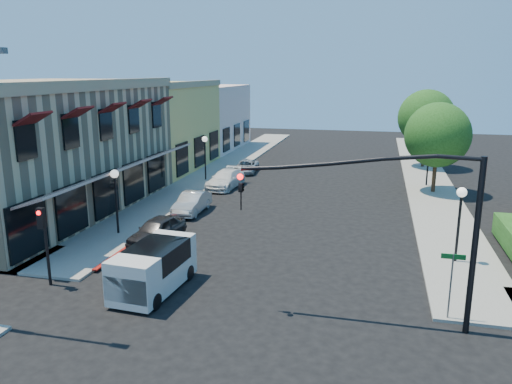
% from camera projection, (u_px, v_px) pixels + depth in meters
% --- Properties ---
extents(ground, '(120.00, 120.00, 0.00)m').
position_uv_depth(ground, '(225.00, 325.00, 17.25)').
color(ground, black).
rests_on(ground, ground).
extents(sidewalk_left, '(3.50, 50.00, 0.12)m').
position_uv_depth(sidewalk_left, '(222.00, 168.00, 44.75)').
color(sidewalk_left, gray).
rests_on(sidewalk_left, ground).
extents(sidewalk_right, '(3.50, 50.00, 0.12)m').
position_uv_depth(sidewalk_right, '(426.00, 178.00, 40.67)').
color(sidewalk_right, gray).
rests_on(sidewalk_right, ground).
extents(curb_red_strip, '(0.25, 10.00, 0.06)m').
position_uv_depth(curb_red_strip, '(146.00, 237.00, 26.41)').
color(curb_red_strip, maroon).
rests_on(curb_red_strip, ground).
extents(corner_brick_building, '(11.77, 18.20, 8.10)m').
position_uv_depth(corner_brick_building, '(35.00, 148.00, 30.28)').
color(corner_brick_building, tan).
rests_on(corner_brick_building, ground).
extents(yellow_stucco_building, '(10.00, 12.00, 7.60)m').
position_uv_depth(yellow_stucco_building, '(146.00, 126.00, 44.49)').
color(yellow_stucco_building, '#D0BE5D').
rests_on(yellow_stucco_building, ground).
extents(pink_stucco_building, '(10.00, 12.00, 7.00)m').
position_uv_depth(pink_stucco_building, '(194.00, 117.00, 55.89)').
color(pink_stucco_building, beige).
rests_on(pink_stucco_building, ground).
extents(street_tree_a, '(4.56, 4.56, 6.48)m').
position_uv_depth(street_tree_a, '(438.00, 135.00, 34.96)').
color(street_tree_a, '#352115').
rests_on(street_tree_a, ground).
extents(street_tree_b, '(4.94, 4.94, 7.02)m').
position_uv_depth(street_tree_b, '(426.00, 117.00, 44.31)').
color(street_tree_b, '#352115').
rests_on(street_tree_b, ground).
extents(signal_mast_arm, '(8.01, 0.39, 6.00)m').
position_uv_depth(signal_mast_arm, '(408.00, 211.00, 16.33)').
color(signal_mast_arm, black).
rests_on(signal_mast_arm, ground).
extents(secondary_signal, '(0.28, 0.42, 3.32)m').
position_uv_depth(secondary_signal, '(44.00, 232.00, 19.90)').
color(secondary_signal, black).
rests_on(secondary_signal, ground).
extents(street_name_sign, '(0.80, 0.06, 2.50)m').
position_uv_depth(street_name_sign, '(452.00, 276.00, 17.18)').
color(street_name_sign, '#595B5E').
rests_on(street_name_sign, ground).
extents(lamppost_left_near, '(0.44, 0.44, 3.57)m').
position_uv_depth(lamppost_left_near, '(115.00, 185.00, 26.13)').
color(lamppost_left_near, black).
rests_on(lamppost_left_near, ground).
extents(lamppost_left_far, '(0.44, 0.44, 3.57)m').
position_uv_depth(lamppost_left_far, '(205.00, 147.00, 39.34)').
color(lamppost_left_far, black).
rests_on(lamppost_left_far, ground).
extents(lamppost_right_near, '(0.44, 0.44, 3.57)m').
position_uv_depth(lamppost_right_near, '(461.00, 206.00, 22.17)').
color(lamppost_right_near, black).
rests_on(lamppost_right_near, ground).
extents(lamppost_right_far, '(0.44, 0.44, 3.57)m').
position_uv_depth(lamppost_right_far, '(429.00, 151.00, 37.27)').
color(lamppost_right_far, black).
rests_on(lamppost_right_far, ground).
extents(white_van, '(2.10, 4.30, 1.85)m').
position_uv_depth(white_van, '(153.00, 266.00, 19.68)').
color(white_van, beige).
rests_on(white_van, ground).
extents(parked_car_a, '(2.08, 4.06, 1.32)m').
position_uv_depth(parked_car_a, '(157.00, 230.00, 25.40)').
color(parked_car_a, black).
rests_on(parked_car_a, ground).
extents(parked_car_b, '(1.38, 3.88, 1.27)m').
position_uv_depth(parked_car_b, '(192.00, 203.00, 30.81)').
color(parked_car_b, '#ABAEB0').
rests_on(parked_car_b, ground).
extents(parked_car_c, '(2.29, 4.70, 1.32)m').
position_uv_depth(parked_car_c, '(226.00, 179.00, 37.41)').
color(parked_car_c, silver).
rests_on(parked_car_c, ground).
extents(parked_car_d, '(2.03, 3.91, 1.05)m').
position_uv_depth(parked_car_d, '(246.00, 167.00, 43.10)').
color(parked_car_d, '#B0B3B6').
rests_on(parked_car_d, ground).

